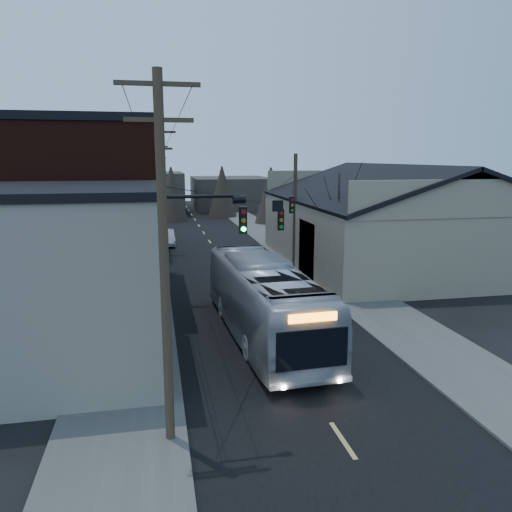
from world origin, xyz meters
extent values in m
plane|color=black|center=(0.00, 0.00, 0.00)|extent=(160.00, 160.00, 0.00)
cube|color=black|center=(0.00, 30.00, 0.01)|extent=(9.00, 110.00, 0.02)
cube|color=#474744|center=(-6.50, 30.00, 0.06)|extent=(4.00, 110.00, 0.12)
cube|color=#474744|center=(6.50, 30.00, 0.06)|extent=(4.00, 110.00, 0.12)
cube|color=gray|center=(-9.00, 9.00, 3.50)|extent=(8.00, 8.00, 7.00)
cube|color=black|center=(-10.00, 20.00, 5.00)|extent=(10.00, 12.00, 10.00)
cube|color=#352F2A|center=(-9.50, 36.00, 3.50)|extent=(9.00, 14.00, 7.00)
cube|color=gray|center=(13.00, 25.00, 2.50)|extent=(16.00, 20.00, 5.00)
cube|color=black|center=(9.00, 25.00, 6.30)|extent=(8.16, 20.60, 2.86)
cube|color=black|center=(17.00, 25.00, 6.30)|extent=(8.16, 20.60, 2.86)
cube|color=#352F2A|center=(-6.00, 65.00, 3.00)|extent=(10.00, 12.00, 6.00)
cube|color=#352F2A|center=(7.00, 70.00, 2.50)|extent=(12.00, 14.00, 5.00)
cone|color=black|center=(6.50, 20.00, 3.60)|extent=(0.40, 0.40, 7.20)
cylinder|color=#382B1E|center=(-5.00, 3.00, 5.25)|extent=(0.28, 0.28, 10.50)
cube|color=#382B1E|center=(-5.00, 3.00, 10.10)|extent=(2.20, 0.12, 0.12)
cylinder|color=#382B1E|center=(-5.00, 18.00, 5.00)|extent=(0.28, 0.28, 10.00)
cube|color=#382B1E|center=(-5.00, 18.00, 9.60)|extent=(2.20, 0.12, 0.12)
cylinder|color=#382B1E|center=(-5.00, 33.00, 4.75)|extent=(0.28, 0.28, 9.50)
cube|color=#382B1E|center=(-5.00, 33.00, 9.10)|extent=(2.20, 0.12, 0.12)
cylinder|color=#382B1E|center=(-5.00, 48.00, 4.50)|extent=(0.28, 0.28, 9.00)
cube|color=#382B1E|center=(-5.00, 48.00, 8.60)|extent=(2.20, 0.12, 0.12)
cylinder|color=#382B1E|center=(5.00, 25.00, 4.25)|extent=(0.28, 0.28, 8.50)
cube|color=black|center=(-2.00, 7.50, 5.95)|extent=(0.28, 0.20, 1.00)
cube|color=black|center=(0.60, 12.00, 5.35)|extent=(0.28, 0.20, 1.00)
cube|color=black|center=(2.80, 18.00, 5.45)|extent=(0.28, 0.20, 1.00)
imported|color=#ABADB7|center=(-0.44, 10.95, 1.78)|extent=(3.60, 12.89, 3.55)
imported|color=#B7BAC0|center=(-4.30, 36.79, 0.74)|extent=(1.71, 4.51, 1.47)
camera|label=1|loc=(-5.19, -10.64, 8.26)|focal=35.00mm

